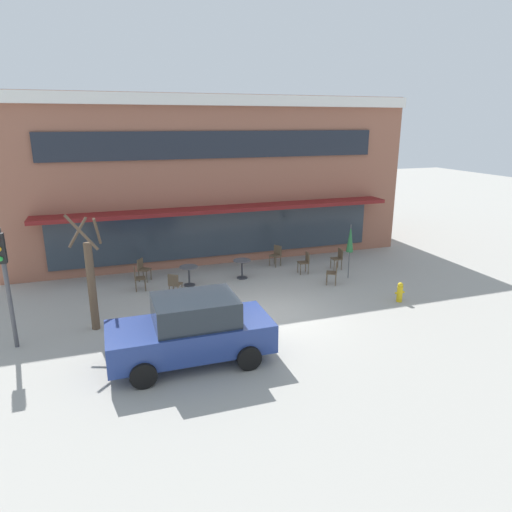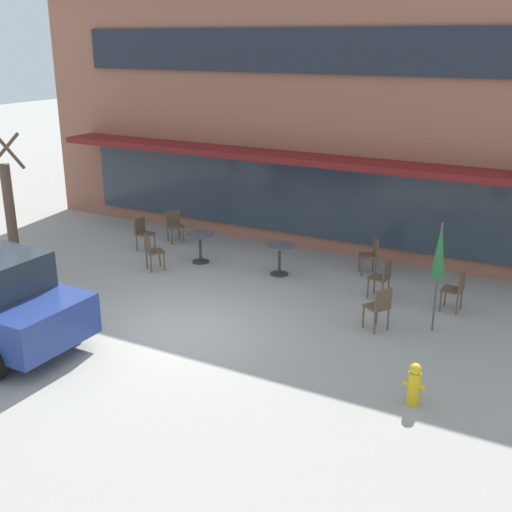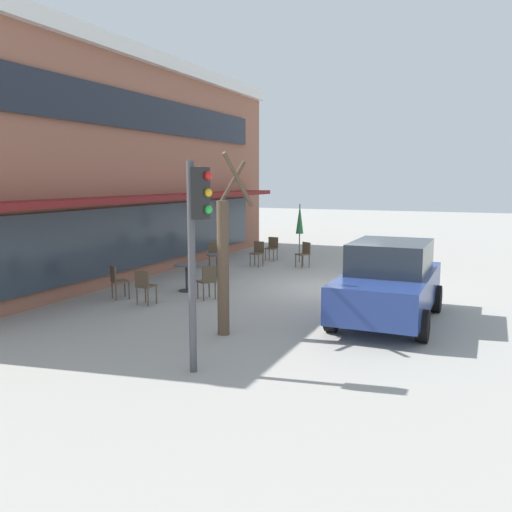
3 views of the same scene
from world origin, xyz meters
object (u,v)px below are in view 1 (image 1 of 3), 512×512
(cafe_chair_3, at_px, (138,277))
(traffic_light_pole, at_px, (4,270))
(cafe_table_streetside, at_px, (189,273))
(cafe_chair_1, at_px, (175,283))
(cafe_chair_0, at_px, (305,261))
(cafe_chair_2, at_px, (338,257))
(patio_umbrella_green_folded, at_px, (350,239))
(cafe_chair_5, at_px, (334,272))
(fire_hydrant, at_px, (400,292))
(parked_sedan, at_px, (192,330))
(street_tree, at_px, (91,280))
(cafe_chair_6, at_px, (276,254))
(cafe_table_near_wall, at_px, (242,266))
(cafe_chair_4, at_px, (143,268))

(cafe_chair_3, xyz_separation_m, traffic_light_pole, (-3.63, -3.57, 1.77))
(cafe_table_streetside, bearing_deg, cafe_chair_1, -124.22)
(cafe_chair_0, xyz_separation_m, cafe_chair_2, (1.57, 0.06, 0.00))
(patio_umbrella_green_folded, bearing_deg, cafe_chair_5, -152.09)
(cafe_chair_0, height_order, fire_hydrant, cafe_chair_0)
(cafe_chair_5, height_order, parked_sedan, parked_sedan)
(cafe_table_streetside, distance_m, traffic_light_pole, 6.77)
(parked_sedan, height_order, traffic_light_pole, traffic_light_pole)
(cafe_chair_2, relative_size, street_tree, 0.25)
(fire_hydrant, bearing_deg, cafe_chair_6, 115.70)
(cafe_table_streetside, distance_m, cafe_chair_3, 1.90)
(cafe_table_near_wall, xyz_separation_m, cafe_chair_6, (1.91, 1.13, 0.01))
(cafe_table_near_wall, bearing_deg, cafe_chair_6, 30.51)
(cafe_chair_2, bearing_deg, parked_sedan, -142.42)
(cafe_chair_0, distance_m, traffic_light_pole, 11.03)
(cafe_chair_3, distance_m, traffic_light_pole, 5.39)
(cafe_chair_6, relative_size, fire_hydrant, 1.26)
(cafe_chair_2, height_order, cafe_chair_3, same)
(cafe_table_near_wall, xyz_separation_m, fire_hydrant, (4.46, -4.18, -0.16))
(cafe_chair_6, height_order, street_tree, street_tree)
(cafe_chair_0, relative_size, traffic_light_pole, 0.26)
(cafe_table_streetside, xyz_separation_m, cafe_chair_4, (-1.61, 1.13, 0.01))
(parked_sedan, bearing_deg, cafe_chair_5, 32.65)
(cafe_chair_6, bearing_deg, cafe_chair_4, -178.44)
(patio_umbrella_green_folded, bearing_deg, cafe_chair_4, 163.46)
(patio_umbrella_green_folded, height_order, street_tree, street_tree)
(cafe_chair_0, height_order, cafe_chair_4, same)
(cafe_chair_5, height_order, street_tree, street_tree)
(cafe_table_streetside, height_order, cafe_chair_1, cafe_chair_1)
(cafe_table_near_wall, bearing_deg, cafe_chair_0, -5.49)
(cafe_chair_1, height_order, cafe_chair_3, same)
(cafe_chair_5, distance_m, cafe_chair_6, 3.22)
(cafe_table_streetside, bearing_deg, cafe_chair_0, -1.14)
(cafe_chair_1, relative_size, cafe_chair_4, 1.00)
(cafe_chair_2, distance_m, cafe_chair_3, 8.29)
(cafe_chair_2, height_order, cafe_chair_5, same)
(cafe_table_streetside, bearing_deg, fire_hydrant, -31.18)
(cafe_table_streetside, xyz_separation_m, parked_sedan, (-1.02, -5.74, 0.36))
(cafe_chair_0, bearing_deg, patio_umbrella_green_folded, -38.11)
(fire_hydrant, bearing_deg, cafe_chair_3, 154.31)
(cafe_table_near_wall, bearing_deg, patio_umbrella_green_folded, -18.53)
(patio_umbrella_green_folded, height_order, cafe_chair_5, patio_umbrella_green_folded)
(cafe_chair_1, height_order, parked_sedan, parked_sedan)
(cafe_table_streetside, bearing_deg, street_tree, -139.83)
(cafe_table_near_wall, xyz_separation_m, traffic_light_pole, (-7.70, -3.64, 1.78))
(cafe_chair_3, bearing_deg, parked_sedan, -81.43)
(cafe_table_near_wall, height_order, cafe_chair_2, cafe_chair_2)
(cafe_table_streetside, xyz_separation_m, cafe_chair_0, (4.82, -0.10, 0.01))
(cafe_chair_0, xyz_separation_m, cafe_chair_4, (-6.44, 1.23, 0.00))
(cafe_chair_5, height_order, fire_hydrant, cafe_chair_5)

